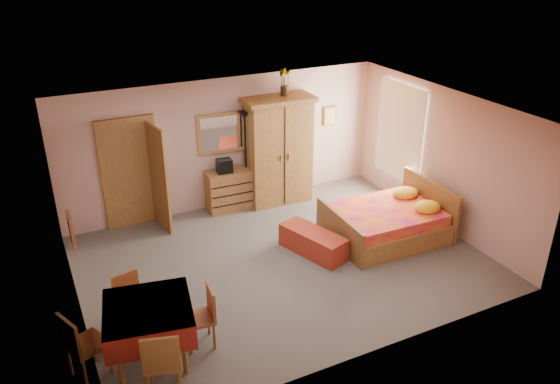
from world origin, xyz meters
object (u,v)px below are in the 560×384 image
chair_north (133,305)px  stereo (224,166)px  wardrobe (278,151)px  bed (386,214)px  chair_east (199,318)px  dining_table (150,332)px  floor_lamp (246,160)px  wall_mirror (223,133)px  chair_south (163,359)px  chair_west (87,344)px  bench (313,242)px  chest_of_drawers (229,190)px  sunflower_vase (284,82)px

chair_north → stereo: bearing=-144.4°
stereo → wardrobe: bearing=-2.2°
bed → chair_east: bed is taller
dining_table → stereo: bearing=55.9°
floor_lamp → dining_table: size_ratio=1.81×
wall_mirror → chair_south: (-2.47, -4.41, -1.07)m
bed → chair_west: size_ratio=2.11×
wardrobe → bench: (-0.39, -2.15, -0.89)m
floor_lamp → chair_west: floor_lamp is taller
floor_lamp → chair_east: 4.30m
chair_east → chair_south: bearing=139.7°
chest_of_drawers → wall_mirror: wall_mirror is taller
chest_of_drawers → bed: 3.13m
dining_table → chair_east: (0.64, -0.04, 0.03)m
floor_lamp → chair_south: floor_lamp is taller
chair_south → chair_north: size_ratio=1.13×
sunflower_vase → dining_table: bearing=-136.2°
wardrobe → dining_table: (-3.53, -3.49, -0.70)m
sunflower_vase → chair_east: (-3.05, -3.57, -2.02)m
bed → chair_north: bed is taller
chest_of_drawers → dining_table: size_ratio=0.80×
chest_of_drawers → chair_east: bearing=-114.9°
wardrobe → chair_south: wardrobe is taller
stereo → bed: 3.21m
sunflower_vase → wardrobe: bearing=-163.5°
chest_of_drawers → sunflower_vase: bearing=1.3°
sunflower_vase → chair_south: sunflower_vase is taller
dining_table → chair_north: chair_north is taller
bed → bench: size_ratio=1.62×
wall_mirror → bed: size_ratio=0.50×
bed → bench: (-1.44, 0.10, -0.26)m
wall_mirror → floor_lamp: 0.71m
floor_lamp → dining_table: (-2.87, -3.59, -0.58)m
wall_mirror → chair_south: size_ratio=1.06×
chest_of_drawers → sunflower_vase: sunflower_vase is taller
chest_of_drawers → chair_south: (-2.47, -4.20, 0.07)m
bench → chair_west: 4.13m
stereo → chair_east: 4.01m
stereo → sunflower_vase: size_ratio=0.55×
bench → stereo: bearing=109.1°
chest_of_drawers → wall_mirror: bearing=92.2°
chair_south → chair_east: 0.89m
wall_mirror → chair_north: size_ratio=1.19×
chest_of_drawers → bench: size_ratio=0.70×
chair_west → stereo: bearing=115.3°
stereo → chair_west: (-3.16, -3.50, -0.48)m
floor_lamp → chair_north: floor_lamp is taller
floor_lamp → chair_east: floor_lamp is taller
sunflower_vase → bed: size_ratio=0.26×
wall_mirror → chair_east: wall_mirror is taller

